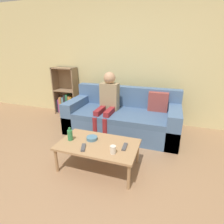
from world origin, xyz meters
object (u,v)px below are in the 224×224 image
(snack_bowl, at_px, (92,138))
(couch, at_px, (123,118))
(bookshelf, at_px, (67,97))
(tv_remote_0, at_px, (125,147))
(bottle, at_px, (70,135))
(person_adult, at_px, (108,99))
(coffee_table, at_px, (98,146))
(tv_remote_1, at_px, (83,147))
(cup_near, at_px, (113,150))

(snack_bowl, bearing_deg, couch, 82.79)
(bookshelf, xyz_separation_m, tv_remote_0, (1.95, -1.72, -0.05))
(bookshelf, height_order, snack_bowl, bookshelf)
(couch, bearing_deg, bottle, -109.20)
(person_adult, bearing_deg, coffee_table, -76.38)
(tv_remote_1, bearing_deg, tv_remote_0, -0.56)
(couch, bearing_deg, cup_near, -79.63)
(bookshelf, distance_m, tv_remote_1, 2.40)
(person_adult, height_order, tv_remote_1, person_adult)
(tv_remote_0, bearing_deg, tv_remote_1, -162.58)
(bottle, bearing_deg, tv_remote_1, -26.63)
(bookshelf, relative_size, person_adult, 0.98)
(snack_bowl, xyz_separation_m, bottle, (-0.28, -0.10, 0.06))
(couch, bearing_deg, bookshelf, 160.54)
(cup_near, height_order, bottle, bottle)
(coffee_table, relative_size, cup_near, 10.60)
(tv_remote_0, height_order, snack_bowl, snack_bowl)
(person_adult, height_order, snack_bowl, person_adult)
(couch, bearing_deg, coffee_table, -90.88)
(person_adult, height_order, tv_remote_0, person_adult)
(bookshelf, bearing_deg, couch, -19.46)
(coffee_table, bearing_deg, tv_remote_0, 3.18)
(tv_remote_1, height_order, snack_bowl, snack_bowl)
(coffee_table, xyz_separation_m, person_adult, (-0.25, 1.09, 0.34))
(coffee_table, xyz_separation_m, snack_bowl, (-0.12, 0.07, 0.06))
(couch, bearing_deg, tv_remote_1, -96.43)
(coffee_table, bearing_deg, bookshelf, 132.29)
(tv_remote_1, xyz_separation_m, bottle, (-0.27, 0.13, 0.07))
(coffee_table, height_order, cup_near, cup_near)
(cup_near, bearing_deg, bottle, 169.81)
(couch, relative_size, tv_remote_1, 12.01)
(bookshelf, distance_m, tv_remote_0, 2.60)
(coffee_table, relative_size, tv_remote_0, 6.17)
(cup_near, distance_m, bottle, 0.67)
(snack_bowl, height_order, bottle, bottle)
(bookshelf, xyz_separation_m, snack_bowl, (1.46, -1.67, -0.03))
(coffee_table, relative_size, tv_remote_1, 6.05)
(tv_remote_0, bearing_deg, snack_bowl, 170.83)
(tv_remote_0, bearing_deg, bottle, -179.35)
(bookshelf, xyz_separation_m, tv_remote_1, (1.45, -1.91, -0.05))
(couch, bearing_deg, snack_bowl, -97.21)
(person_adult, relative_size, cup_near, 11.54)
(bookshelf, distance_m, coffee_table, 2.36)
(person_adult, distance_m, tv_remote_0, 1.26)
(tv_remote_0, bearing_deg, coffee_table, 179.98)
(snack_bowl, bearing_deg, bottle, -160.01)
(coffee_table, xyz_separation_m, tv_remote_1, (-0.13, -0.17, 0.04))
(snack_bowl, bearing_deg, tv_remote_0, -5.97)
(coffee_table, relative_size, bottle, 5.73)
(bookshelf, distance_m, cup_near, 2.64)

